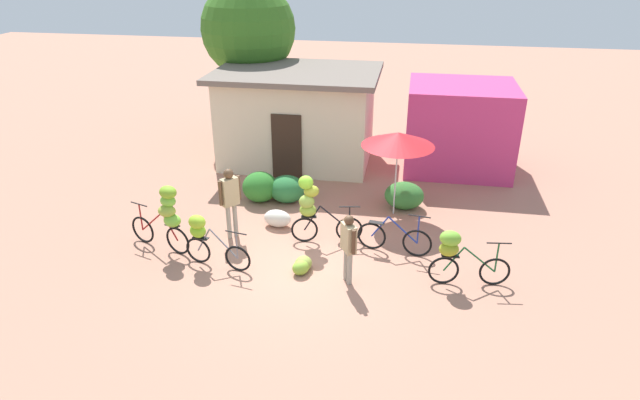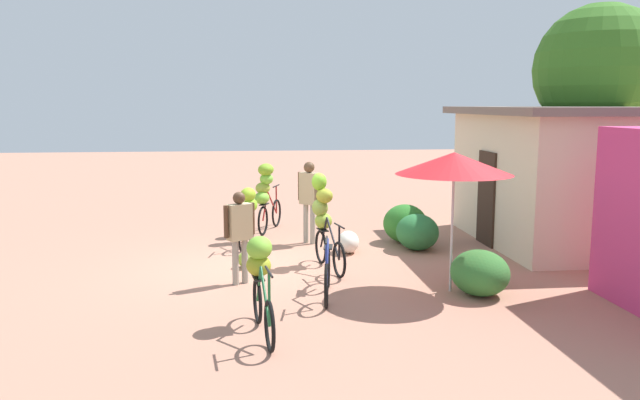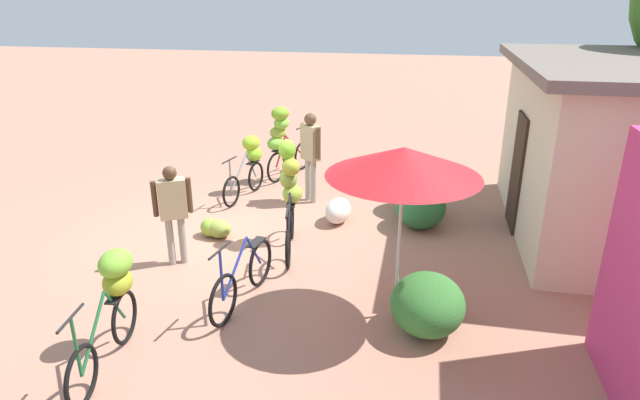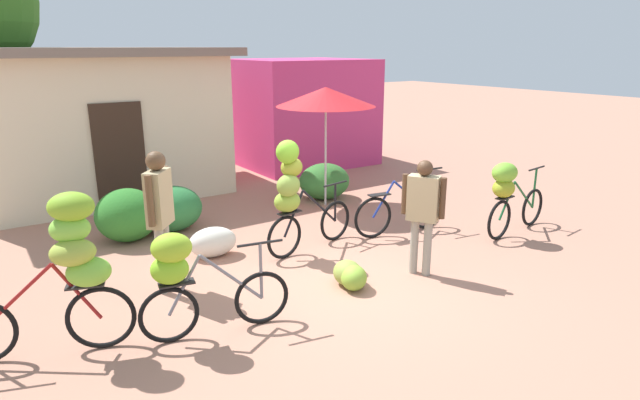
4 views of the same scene
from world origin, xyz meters
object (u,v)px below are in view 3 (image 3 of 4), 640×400
object	(u,v)px
bicycle_center_loaded	(290,189)
bicycle_by_shop	(243,278)
bicycle_near_pile	(249,160)
market_umbrella	(404,162)
person_bystander	(173,206)
banana_pile_on_ground	(215,228)
bicycle_rightmost	(112,295)
produce_sack	(338,211)
bicycle_leftmost	(282,137)
person_vendor	(311,148)
building_low	(624,150)

from	to	relation	value
bicycle_center_loaded	bicycle_by_shop	bearing A→B (deg)	-4.96
bicycle_near_pile	market_umbrella	bearing A→B (deg)	39.30
bicycle_by_shop	person_bystander	distance (m)	1.73
bicycle_by_shop	banana_pile_on_ground	size ratio (longest dim) A/B	2.58
bicycle_rightmost	produce_sack	size ratio (longest dim) A/B	2.41
market_umbrella	bicycle_near_pile	distance (m)	5.29
bicycle_near_pile	person_bystander	bearing A→B (deg)	-2.44
bicycle_leftmost	market_umbrella	bearing A→B (deg)	29.56
bicycle_leftmost	person_vendor	bearing A→B (deg)	36.89
market_umbrella	bicycle_center_loaded	bearing A→B (deg)	-134.65
bicycle_near_pile	bicycle_center_loaded	size ratio (longest dim) A/B	0.92
produce_sack	bicycle_leftmost	bearing A→B (deg)	-143.09
market_umbrella	building_low	bearing A→B (deg)	133.71
bicycle_center_loaded	building_low	bearing A→B (deg)	105.52
bicycle_center_loaded	bicycle_rightmost	world-z (taller)	bicycle_center_loaded
produce_sack	person_bystander	bearing A→B (deg)	-46.35
bicycle_rightmost	market_umbrella	bearing A→B (deg)	114.51
bicycle_leftmost	bicycle_by_shop	distance (m)	5.20
building_low	bicycle_rightmost	xyz separation A→B (m)	(4.69, -6.52, -0.74)
person_bystander	bicycle_near_pile	bearing A→B (deg)	177.56
bicycle_leftmost	produce_sack	distance (m)	2.79
bicycle_by_shop	produce_sack	size ratio (longest dim) A/B	2.46
banana_pile_on_ground	bicycle_leftmost	bearing A→B (deg)	173.93
bicycle_center_loaded	person_vendor	world-z (taller)	person_vendor
bicycle_center_loaded	bicycle_rightmost	size ratio (longest dim) A/B	1.03
bicycle_leftmost	bicycle_by_shop	size ratio (longest dim) A/B	0.98
bicycle_leftmost	bicycle_center_loaded	world-z (taller)	bicycle_center_loaded
bicycle_leftmost	person_vendor	distance (m)	1.51
banana_pile_on_ground	produce_sack	bearing A→B (deg)	117.93
bicycle_near_pile	bicycle_by_shop	size ratio (longest dim) A/B	0.92
bicycle_leftmost	bicycle_rightmost	distance (m)	6.41
building_low	bicycle_rightmost	distance (m)	8.06
bicycle_rightmost	produce_sack	bearing A→B (deg)	156.50
bicycle_near_pile	banana_pile_on_ground	size ratio (longest dim) A/B	2.38
bicycle_center_loaded	person_bystander	size ratio (longest dim) A/B	1.11
bicycle_by_shop	person_vendor	size ratio (longest dim) A/B	0.97
person_bystander	banana_pile_on_ground	bearing A→B (deg)	168.75
bicycle_by_shop	person_vendor	distance (m)	3.96
building_low	market_umbrella	size ratio (longest dim) A/B	2.26
bicycle_rightmost	person_bystander	distance (m)	2.23
bicycle_leftmost	bicycle_near_pile	xyz separation A→B (m)	(1.04, -0.41, -0.26)
bicycle_rightmost	bicycle_near_pile	bearing A→B (deg)	-178.20
market_umbrella	person_vendor	bearing A→B (deg)	-153.03
bicycle_leftmost	bicycle_rightmost	world-z (taller)	bicycle_leftmost
building_low	produce_sack	size ratio (longest dim) A/B	7.26
bicycle_near_pile	produce_sack	world-z (taller)	bicycle_near_pile
market_umbrella	produce_sack	bearing A→B (deg)	-156.79
market_umbrella	person_bystander	size ratio (longest dim) A/B	1.44
market_umbrella	bicycle_center_loaded	size ratio (longest dim) A/B	1.30
bicycle_center_loaded	bicycle_rightmost	xyz separation A→B (m)	(3.22, -1.22, -0.21)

